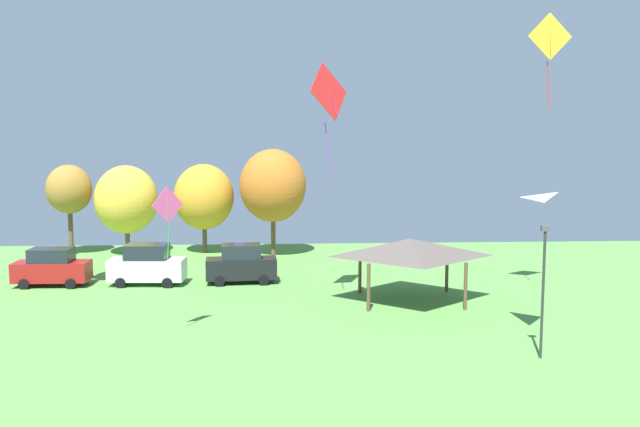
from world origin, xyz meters
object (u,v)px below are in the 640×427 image
at_px(parked_car_third_from_left, 241,264).
at_px(kite_flying_7, 329,95).
at_px(kite_flying_0, 168,208).
at_px(treeline_tree_3, 273,186).
at_px(parked_car_leftmost, 52,267).
at_px(parked_car_second_from_left, 147,265).
at_px(treeline_tree_2, 204,197).
at_px(park_pavilion, 410,248).
at_px(treeline_tree_0, 69,190).
at_px(light_post_0, 543,283).
at_px(kite_flying_4, 558,207).
at_px(treeline_tree_1, 126,200).
at_px(kite_flying_2, 550,39).

bearing_deg(parked_car_third_from_left, kite_flying_7, -51.59).
relative_size(kite_flying_0, treeline_tree_3, 0.41).
height_order(parked_car_leftmost, parked_car_second_from_left, parked_car_second_from_left).
bearing_deg(treeline_tree_2, park_pavilion, -50.70).
distance_m(parked_car_leftmost, parked_car_third_from_left, 11.79).
bearing_deg(kite_flying_0, treeline_tree_0, 116.94).
relative_size(parked_car_second_from_left, light_post_0, 0.84).
relative_size(kite_flying_0, kite_flying_7, 0.52).
bearing_deg(kite_flying_4, light_post_0, -120.95).
relative_size(treeline_tree_0, treeline_tree_1, 1.01).
bearing_deg(parked_car_third_from_left, kite_flying_0, -106.65).
distance_m(parked_car_leftmost, treeline_tree_1, 11.68).
relative_size(kite_flying_4, treeline_tree_1, 0.28).
xyz_separation_m(kite_flying_2, light_post_0, (-3.49, -9.26, -11.29)).
xyz_separation_m(parked_car_second_from_left, treeline_tree_1, (-3.73, 11.00, 3.08)).
relative_size(parked_car_leftmost, treeline_tree_2, 0.64).
bearing_deg(kite_flying_4, parked_car_second_from_left, 149.31).
relative_size(parked_car_second_from_left, treeline_tree_2, 0.67).
bearing_deg(treeline_tree_1, light_post_0, -48.33).
xyz_separation_m(kite_flying_2, kite_flying_7, (-11.90, 0.43, -2.94)).
xyz_separation_m(treeline_tree_0, treeline_tree_3, (15.88, -0.98, 0.32)).
distance_m(park_pavilion, light_post_0, 10.77).
relative_size(kite_flying_2, parked_car_leftmost, 1.11).
xyz_separation_m(kite_flying_2, treeline_tree_3, (-15.25, 15.92, -9.06)).
bearing_deg(treeline_tree_2, kite_flying_7, -62.38).
bearing_deg(light_post_0, parked_car_leftmost, 149.31).
height_order(parked_car_third_from_left, park_pavilion, park_pavilion).
xyz_separation_m(treeline_tree_0, treeline_tree_1, (4.39, -0.05, -0.80)).
relative_size(park_pavilion, light_post_0, 1.20).
bearing_deg(parked_car_leftmost, treeline_tree_0, 102.07).
bearing_deg(light_post_0, treeline_tree_1, 131.67).
bearing_deg(parked_car_second_from_left, light_post_0, -34.64).
height_order(parked_car_third_from_left, treeline_tree_2, treeline_tree_2).
bearing_deg(parked_car_third_from_left, kite_flying_2, -23.96).
bearing_deg(treeline_tree_1, kite_flying_0, -72.52).
xyz_separation_m(park_pavilion, treeline_tree_3, (-8.01, 15.08, 2.38)).
height_order(treeline_tree_1, treeline_tree_2, treeline_tree_2).
bearing_deg(treeline_tree_1, parked_car_third_from_left, -48.37).
bearing_deg(parked_car_second_from_left, kite_flying_2, -11.15).
height_order(kite_flying_4, treeline_tree_0, treeline_tree_0).
relative_size(parked_car_second_from_left, park_pavilion, 0.70).
bearing_deg(parked_car_leftmost, parked_car_third_from_left, 1.68).
relative_size(park_pavilion, treeline_tree_3, 0.82).
relative_size(light_post_0, treeline_tree_1, 0.81).
relative_size(parked_car_second_from_left, treeline_tree_1, 0.68).
xyz_separation_m(parked_car_leftmost, parked_car_third_from_left, (11.79, 0.20, 0.05)).
distance_m(parked_car_leftmost, treeline_tree_3, 17.52).
relative_size(park_pavilion, treeline_tree_0, 0.96).
distance_m(park_pavilion, treeline_tree_3, 17.25).
bearing_deg(treeline_tree_0, treeline_tree_1, -0.71).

